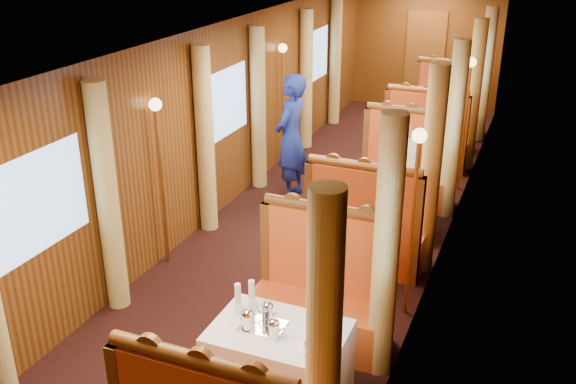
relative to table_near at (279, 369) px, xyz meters
The scene contains 46 objects.
floor 3.60m from the table_near, 102.09° to the left, with size 3.00×12.00×0.01m, color black, non-canonical shape.
ceiling 4.16m from the table_near, 102.09° to the left, with size 3.00×12.00×0.01m, color silver, non-canonical shape.
wall_far 9.57m from the table_near, 94.51° to the left, with size 3.00×2.50×0.01m, color brown, non-canonical shape.
wall_left 4.25m from the table_near, 122.74° to the left, with size 12.00×2.50×0.01m, color brown, non-canonical shape.
wall_right 3.68m from the table_near, 77.91° to the left, with size 12.00×2.50×0.01m, color brown, non-canonical shape.
doorway_far 9.52m from the table_near, 94.53° to the left, with size 0.80×0.04×2.00m, color brown.
table_near is the anchor object (origin of this frame).
banquette_near_aft 1.02m from the table_near, 90.00° to the left, with size 1.30×0.55×1.34m.
table_mid 3.50m from the table_near, 90.00° to the left, with size 1.05×0.72×0.75m, color white.
banquette_mid_fwd 2.49m from the table_near, 90.00° to the left, with size 1.30×0.55×1.34m.
banquette_mid_aft 4.51m from the table_near, 90.00° to the left, with size 1.30×0.55×1.34m.
table_far 7.00m from the table_near, 90.00° to the left, with size 1.05×0.72×0.75m, color white.
banquette_far_fwd 5.99m from the table_near, 90.00° to the left, with size 1.30×0.55×1.34m.
banquette_far_aft 8.01m from the table_near, 90.00° to the left, with size 1.30×0.55×1.34m.
tea_tray 0.40m from the table_near, behind, with size 0.34×0.26×0.01m, color silver.
teapot_left 0.50m from the table_near, 157.82° to the right, with size 0.17×0.13×0.14m, color silver, non-canonical shape.
teapot_right 0.45m from the table_near, 85.98° to the right, with size 0.16×0.12×0.13m, color silver, non-canonical shape.
teapot_back 0.46m from the table_near, 147.60° to the left, with size 0.16×0.12×0.13m, color silver, non-canonical shape.
fruit_plate 0.53m from the table_near, 20.10° to the right, with size 0.24×0.24×0.05m.
cup_inboard 0.63m from the table_near, 166.36° to the left, with size 0.08×0.08×0.26m.
cup_outboard 0.60m from the table_near, 149.56° to the left, with size 0.08×0.08×0.26m.
rose_vase_mid 3.58m from the table_near, 90.59° to the left, with size 0.06×0.06×0.36m.
rose_vase_far 6.98m from the table_near, 89.91° to the left, with size 0.06×0.06×0.36m.
window_left_near 2.48m from the table_near, behind, with size 1.20×0.90×0.01m, color #84ADE0, non-canonical shape.
curtain_left_near_b 2.41m from the table_near, 159.89° to the left, with size 0.22×0.22×2.35m, color #D2BC6B.
window_right_near 1.30m from the table_near, ahead, with size 1.20×0.90×0.01m, color #84ADE0, non-canonical shape.
curtain_right_near_a 1.28m from the table_near, 51.07° to the right, with size 0.22×0.22×2.35m, color #D2BC6B.
curtain_right_near_b 1.28m from the table_near, 51.07° to the left, with size 0.22×0.22×2.35m, color #D2BC6B.
window_left_mid 4.29m from the table_near, 122.56° to the left, with size 1.20×0.90×0.01m, color #84ADE0, non-canonical shape.
curtain_left_mid_a 3.55m from the table_near, 128.06° to the left, with size 0.22×0.22×2.35m, color #D2BC6B.
curtain_left_mid_b 4.85m from the table_near, 116.46° to the left, with size 0.22×0.22×2.35m, color #D2BC6B.
window_right_mid 3.73m from the table_near, 78.14° to the left, with size 1.20×0.90×0.01m, color #84ADE0, non-canonical shape.
curtain_right_mid_a 2.90m from the table_near, 76.96° to the left, with size 0.22×0.22×2.35m, color #D2BC6B.
curtain_right_mid_b 4.40m from the table_near, 81.63° to the left, with size 0.22×0.22×2.35m, color #D2BC6B.
window_left_far 7.43m from the table_near, 107.71° to the left, with size 1.20×0.90×0.01m, color #84ADE0, non-canonical shape.
curtain_left_far_a 6.62m from the table_near, 108.90° to the left, with size 0.22×0.22×2.35m, color #D2BC6B.
curtain_left_far_b 8.11m from the table_near, 105.31° to the left, with size 0.22×0.22×2.35m, color #D2BC6B.
window_right_far 7.12m from the table_near, 84.01° to the left, with size 1.20×0.90×0.01m, color #84ADE0, non-canonical shape.
curtain_right_far_a 6.30m from the table_near, 84.22° to the left, with size 0.22×0.22×2.35m, color #D2BC6B.
curtain_right_far_b 7.85m from the table_near, 85.37° to the left, with size 0.22×0.22×2.35m, color #D2BC6B.
sconce_left_fore 2.95m from the table_near, 140.86° to the left, with size 0.14×0.14×1.95m.
sconce_right_fore 2.12m from the table_near, 69.62° to the left, with size 0.14×0.14×1.95m.
sconce_left_aft 5.76m from the table_near, 112.27° to the left, with size 0.14×0.14×1.95m.
sconce_right_aft 5.39m from the table_near, 82.94° to the left, with size 0.14×0.14×1.95m.
steward 4.35m from the table_near, 110.70° to the left, with size 0.65×0.43×1.78m, color navy.
passenger 4.29m from the table_near, 90.00° to the left, with size 0.40×0.44×0.76m.
Camera 1 is at (2.39, -7.32, 3.68)m, focal length 40.00 mm.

